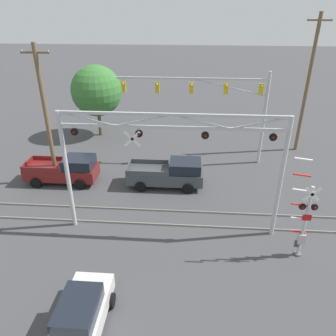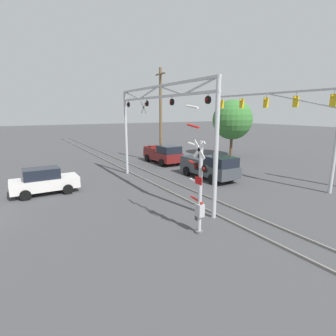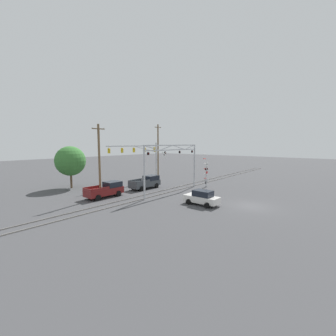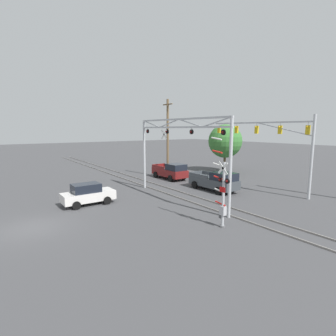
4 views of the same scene
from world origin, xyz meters
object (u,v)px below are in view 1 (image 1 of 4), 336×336
(pickup_truck_following, at_px, (65,170))
(crossing_signal_mast, at_px, (303,222))
(pickup_truck_lead, at_px, (169,173))
(utility_pole_right, at_px, (307,85))
(sedan_waiting, at_px, (81,316))
(crossing_gantry, at_px, (171,152))
(background_tree_beyond_span, at_px, (97,91))
(traffic_signal_span, at_px, (223,99))
(utility_pole_left, at_px, (46,116))

(pickup_truck_following, bearing_deg, crossing_signal_mast, -24.66)
(pickup_truck_lead, xyz_separation_m, utility_pole_right, (10.59, 7.14, 4.67))
(pickup_truck_following, distance_m, sedan_waiting, 12.62)
(crossing_gantry, height_order, background_tree_beyond_span, crossing_gantry)
(traffic_signal_span, distance_m, pickup_truck_following, 12.58)
(background_tree_beyond_span, bearing_deg, sedan_waiting, -77.18)
(crossing_gantry, distance_m, utility_pole_left, 9.97)
(pickup_truck_following, relative_size, utility_pole_left, 0.53)
(pickup_truck_lead, bearing_deg, utility_pole_left, 179.19)
(crossing_gantry, distance_m, pickup_truck_lead, 6.25)
(pickup_truck_following, relative_size, sedan_waiting, 1.23)
(crossing_gantry, xyz_separation_m, sedan_waiting, (-3.02, -6.74, -3.94))
(crossing_signal_mast, bearing_deg, pickup_truck_lead, 136.66)
(crossing_signal_mast, bearing_deg, background_tree_beyond_span, 132.01)
(crossing_signal_mast, distance_m, traffic_signal_span, 11.73)
(crossing_gantry, distance_m, utility_pole_right, 15.77)
(traffic_signal_span, bearing_deg, background_tree_beyond_span, 155.36)
(background_tree_beyond_span, bearing_deg, utility_pole_left, -94.97)
(traffic_signal_span, relative_size, sedan_waiting, 2.77)
(utility_pole_right, bearing_deg, background_tree_beyond_span, 173.07)
(pickup_truck_following, relative_size, background_tree_beyond_span, 0.76)
(crossing_signal_mast, xyz_separation_m, background_tree_beyond_span, (-14.33, 15.91, 2.25))
(crossing_signal_mast, bearing_deg, pickup_truck_following, 155.34)
(sedan_waiting, bearing_deg, crossing_gantry, 65.85)
(crossing_signal_mast, bearing_deg, traffic_signal_span, 106.77)
(sedan_waiting, bearing_deg, background_tree_beyond_span, 102.82)
(crossing_gantry, bearing_deg, pickup_truck_lead, 95.31)
(pickup_truck_lead, relative_size, utility_pole_left, 0.55)
(utility_pole_left, bearing_deg, pickup_truck_following, -8.52)
(utility_pole_left, bearing_deg, utility_pole_right, 20.56)
(traffic_signal_span, bearing_deg, utility_pole_left, -160.81)
(utility_pole_right, relative_size, background_tree_beyond_span, 1.66)
(utility_pole_left, relative_size, background_tree_beyond_span, 1.43)
(traffic_signal_span, height_order, pickup_truck_lead, traffic_signal_span)
(crossing_gantry, xyz_separation_m, background_tree_beyond_span, (-7.80, 14.24, -0.50))
(crossing_gantry, height_order, sedan_waiting, crossing_gantry)
(crossing_gantry, relative_size, traffic_signal_span, 1.02)
(sedan_waiting, xyz_separation_m, background_tree_beyond_span, (-4.78, 20.99, 3.44))
(utility_pole_right, bearing_deg, crossing_gantry, -130.02)
(pickup_truck_lead, distance_m, utility_pole_right, 13.60)
(crossing_gantry, xyz_separation_m, traffic_signal_span, (3.26, 9.17, 0.32))
(sedan_waiting, bearing_deg, crossing_signal_mast, 27.97)
(crossing_gantry, bearing_deg, sedan_waiting, -114.15)
(crossing_gantry, distance_m, pickup_truck_following, 10.01)
(pickup_truck_lead, height_order, background_tree_beyond_span, background_tree_beyond_span)
(traffic_signal_span, bearing_deg, crossing_gantry, -109.60)
(crossing_gantry, relative_size, crossing_signal_mast, 2.09)
(traffic_signal_span, bearing_deg, crossing_signal_mast, -73.23)
(sedan_waiting, bearing_deg, utility_pole_left, 115.33)
(utility_pole_right, bearing_deg, traffic_signal_span, -157.12)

